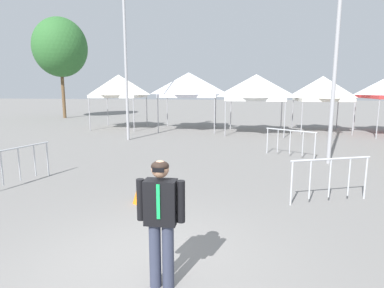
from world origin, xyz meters
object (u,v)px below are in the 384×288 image
canopy_tent_far_right (119,86)px  canopy_tent_behind_right (189,85)px  canopy_tent_behind_center (256,87)px  canopy_tent_behind_left (323,89)px  light_pole_near_lift (339,16)px  crowd_barrier_by_lift (19,158)px  person_foreground (161,215)px  crowd_barrier_mid_lot (290,138)px  tree_behind_tents_center (60,48)px  light_pole_opposite_side (125,26)px  crowd_barrier_near_person (330,171)px  traffic_cone_lot_center (139,192)px

canopy_tent_far_right → canopy_tent_behind_right: bearing=-0.4°
canopy_tent_behind_center → canopy_tent_behind_left: 4.24m
canopy_tent_behind_center → light_pole_near_lift: bearing=-72.9°
canopy_tent_behind_right → crowd_barrier_by_lift: canopy_tent_behind_right is taller
person_foreground → light_pole_near_lift: (4.16, 8.10, 4.04)m
person_foreground → crowd_barrier_mid_lot: person_foreground is taller
canopy_tent_far_right → tree_behind_tents_center: (-7.73, 6.37, 3.36)m
canopy_tent_behind_left → canopy_tent_far_right: bearing=-179.1°
tree_behind_tents_center → crowd_barrier_by_lift: bearing=-63.1°
canopy_tent_far_right → tree_behind_tents_center: size_ratio=0.41×
canopy_tent_behind_right → canopy_tent_behind_center: canopy_tent_behind_right is taller
light_pole_opposite_side → crowd_barrier_near_person: bearing=-45.9°
canopy_tent_behind_left → person_foreground: bearing=-108.9°
canopy_tent_behind_left → crowd_barrier_near_person: size_ratio=1.72×
light_pole_near_lift → tree_behind_tents_center: size_ratio=1.03×
canopy_tent_far_right → light_pole_near_lift: size_ratio=0.39×
person_foreground → crowd_barrier_by_lift: bearing=141.7°
light_pole_opposite_side → crowd_barrier_by_lift: 9.46m
canopy_tent_far_right → canopy_tent_behind_left: canopy_tent_far_right is taller
tree_behind_tents_center → crowd_barrier_near_person: bearing=-47.1°
person_foreground → light_pole_near_lift: size_ratio=0.20×
canopy_tent_behind_right → light_pole_near_lift: bearing=-53.1°
canopy_tent_behind_center → tree_behind_tents_center: size_ratio=0.41×
canopy_tent_behind_left → crowd_barrier_by_lift: canopy_tent_behind_left is taller
canopy_tent_behind_right → canopy_tent_behind_left: (8.24, 0.24, -0.24)m
canopy_tent_behind_right → traffic_cone_lot_center: bearing=-85.6°
canopy_tent_behind_center → crowd_barrier_near_person: (1.32, -11.88, -1.97)m
traffic_cone_lot_center → canopy_tent_behind_right: bearing=94.4°
canopy_tent_behind_left → tree_behind_tents_center: (-20.69, 6.16, 3.52)m
light_pole_opposite_side → canopy_tent_behind_left: bearing=24.8°
person_foreground → crowd_barrier_mid_lot: (2.93, 9.08, -0.28)m
canopy_tent_behind_center → crowd_barrier_near_person: size_ratio=1.81×
canopy_tent_far_right → canopy_tent_behind_right: size_ratio=0.94×
canopy_tent_behind_center → crowd_barrier_by_lift: 13.75m
traffic_cone_lot_center → tree_behind_tents_center: bearing=123.9°
canopy_tent_behind_center → crowd_barrier_mid_lot: bearing=-80.5°
canopy_tent_behind_right → crowd_barrier_near_person: (5.52, -12.93, -2.13)m
tree_behind_tents_center → crowd_barrier_near_person: tree_behind_tents_center is taller
canopy_tent_behind_left → tree_behind_tents_center: tree_behind_tents_center is taller
canopy_tent_behind_left → canopy_tent_behind_right: bearing=-178.3°
canopy_tent_behind_center → person_foreground: 15.96m
canopy_tent_behind_center → crowd_barrier_mid_lot: size_ratio=2.01×
light_pole_near_lift → light_pole_opposite_side: size_ratio=0.88×
person_foreground → light_pole_opposite_side: bearing=111.8°
light_pole_near_lift → canopy_tent_behind_left: bearing=79.3°
canopy_tent_behind_left → person_foreground: size_ratio=1.90×
canopy_tent_behind_center → light_pole_near_lift: light_pole_near_lift is taller
light_pole_opposite_side → traffic_cone_lot_center: size_ratio=20.13×
person_foreground → light_pole_near_lift: 9.96m
light_pole_opposite_side → canopy_tent_behind_right: bearing=62.5°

